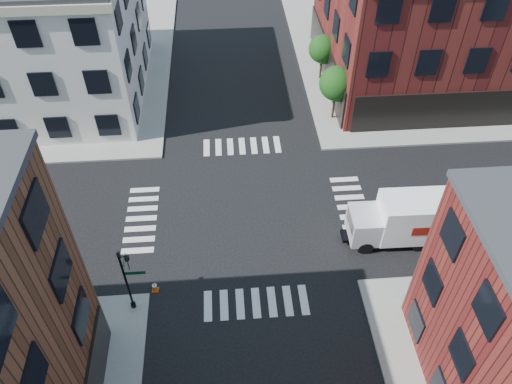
{
  "coord_description": "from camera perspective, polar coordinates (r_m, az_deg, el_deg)",
  "views": [
    {
      "loc": [
        -1.2,
        -22.68,
        23.99
      ],
      "look_at": [
        0.48,
        -0.65,
        2.5
      ],
      "focal_mm": 35.0,
      "sensor_mm": 36.0,
      "label": 1
    }
  ],
  "objects": [
    {
      "name": "tree_near",
      "position": [
        39.71,
        9.26,
        11.97
      ],
      "size": [
        2.69,
        2.69,
        4.49
      ],
      "color": "black",
      "rests_on": "ground"
    },
    {
      "name": "building_ne",
      "position": [
        47.86,
        24.31,
        18.45
      ],
      "size": [
        25.0,
        16.0,
        12.0
      ],
      "primitive_type": "cube",
      "color": "#4B1312",
      "rests_on": "ground"
    },
    {
      "name": "traffic_cone",
      "position": [
        29.47,
        -11.5,
        -10.56
      ],
      "size": [
        0.39,
        0.39,
        0.68
      ],
      "rotation": [
        0.0,
        0.0,
        -0.05
      ],
      "color": "#DA5209",
      "rests_on": "ground"
    },
    {
      "name": "ground",
      "position": [
        33.04,
        -0.92,
        -2.37
      ],
      "size": [
        120.0,
        120.0,
        0.0
      ],
      "primitive_type": "plane",
      "color": "black",
      "rests_on": "ground"
    },
    {
      "name": "box_truck",
      "position": [
        31.7,
        17.4,
        -2.98
      ],
      "size": [
        7.5,
        2.42,
        3.37
      ],
      "rotation": [
        0.0,
        0.0,
        -0.02
      ],
      "color": "white",
      "rests_on": "ground"
    },
    {
      "name": "sidewalk_nw",
      "position": [
        53.59,
        -26.23,
        13.13
      ],
      "size": [
        30.0,
        30.0,
        0.15
      ],
      "primitive_type": "cube",
      "color": "gray",
      "rests_on": "ground"
    },
    {
      "name": "tree_far",
      "position": [
        44.91,
        7.7,
        15.76
      ],
      "size": [
        2.43,
        2.43,
        4.07
      ],
      "color": "black",
      "rests_on": "ground"
    },
    {
      "name": "sidewalk_ne",
      "position": [
        54.52,
        20.96,
        15.32
      ],
      "size": [
        30.0,
        30.0,
        0.15
      ],
      "primitive_type": "cube",
      "color": "gray",
      "rests_on": "ground"
    },
    {
      "name": "signal_pole",
      "position": [
        27.08,
        -14.57,
        -9.18
      ],
      "size": [
        1.29,
        1.24,
        4.6
      ],
      "color": "black",
      "rests_on": "ground"
    }
  ]
}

